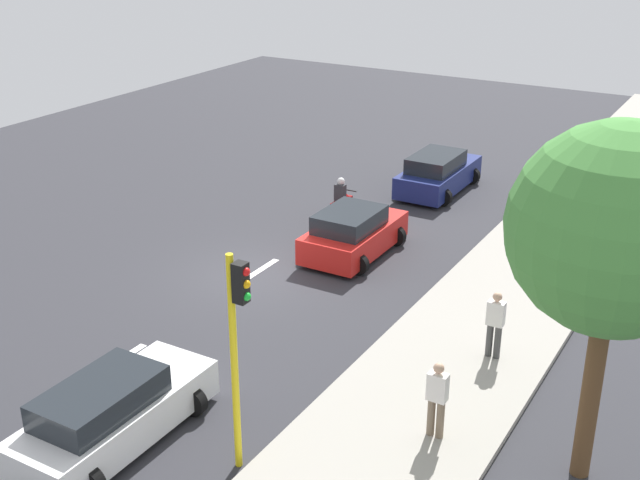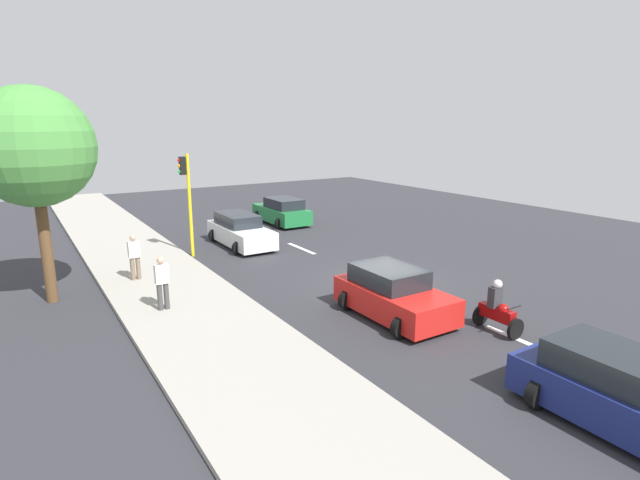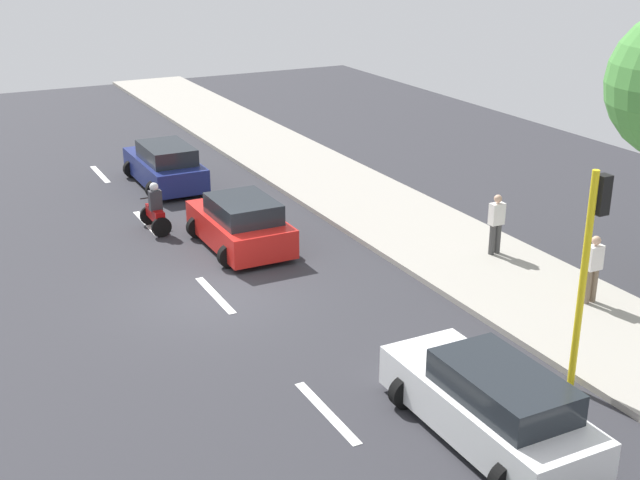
% 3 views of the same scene
% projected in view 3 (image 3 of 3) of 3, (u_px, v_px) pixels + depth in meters
% --- Properties ---
extents(ground_plane, '(40.00, 60.00, 0.10)m').
position_uv_depth(ground_plane, '(215.00, 297.00, 20.90)').
color(ground_plane, '#2D2D33').
extents(sidewalk, '(4.00, 60.00, 0.15)m').
position_uv_depth(sidewalk, '(447.00, 246.00, 23.84)').
color(sidewalk, '#9E998E').
rests_on(sidewalk, ground).
extents(lane_stripe_north, '(0.20, 2.40, 0.01)m').
position_uv_depth(lane_stripe_north, '(327.00, 412.00, 15.88)').
color(lane_stripe_north, white).
rests_on(lane_stripe_north, ground).
extents(lane_stripe_mid, '(0.20, 2.40, 0.01)m').
position_uv_depth(lane_stripe_mid, '(215.00, 295.00, 20.88)').
color(lane_stripe_mid, white).
rests_on(lane_stripe_mid, ground).
extents(lane_stripe_south, '(0.20, 2.40, 0.01)m').
position_uv_depth(lane_stripe_south, '(147.00, 223.00, 25.87)').
color(lane_stripe_south, white).
rests_on(lane_stripe_south, ground).
extents(lane_stripe_far_south, '(0.20, 2.40, 0.01)m').
position_uv_depth(lane_stripe_far_south, '(100.00, 174.00, 30.86)').
color(lane_stripe_far_south, white).
rests_on(lane_stripe_far_south, ground).
extents(car_red, '(2.30, 3.86, 1.52)m').
position_uv_depth(car_red, '(241.00, 224.00, 23.68)').
color(car_red, red).
rests_on(car_red, ground).
extents(car_dark_blue, '(2.22, 4.30, 1.52)m').
position_uv_depth(car_dark_blue, '(165.00, 166.00, 29.33)').
color(car_dark_blue, navy).
rests_on(car_dark_blue, ground).
extents(car_white, '(2.14, 4.56, 1.52)m').
position_uv_depth(car_white, '(490.00, 405.00, 14.82)').
color(car_white, white).
rests_on(car_white, ground).
extents(motorcycle, '(0.60, 1.30, 1.53)m').
position_uv_depth(motorcycle, '(155.00, 211.00, 24.99)').
color(motorcycle, black).
rests_on(motorcycle, ground).
extents(pedestrian_near_signal, '(0.40, 0.24, 1.69)m').
position_uv_depth(pedestrian_near_signal, '(593.00, 267.00, 19.83)').
color(pedestrian_near_signal, '#72604C').
rests_on(pedestrian_near_signal, sidewalk).
extents(pedestrian_by_tree, '(0.40, 0.24, 1.69)m').
position_uv_depth(pedestrian_by_tree, '(496.00, 222.00, 22.79)').
color(pedestrian_by_tree, '#3F3F3F').
rests_on(pedestrian_by_tree, sidewalk).
extents(traffic_light_corner, '(0.49, 0.24, 4.50)m').
position_uv_depth(traffic_light_corner, '(590.00, 250.00, 15.75)').
color(traffic_light_corner, yellow).
rests_on(traffic_light_corner, ground).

